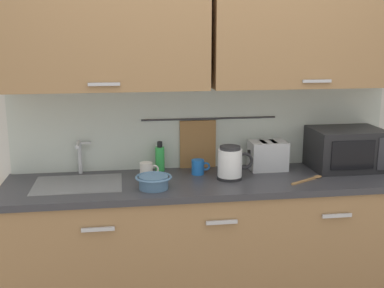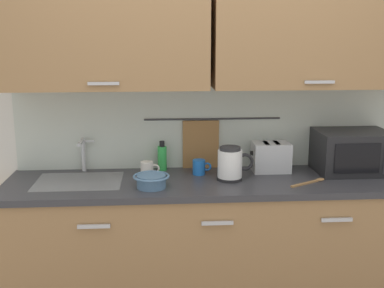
{
  "view_description": "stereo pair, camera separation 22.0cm",
  "coord_description": "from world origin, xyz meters",
  "px_view_note": "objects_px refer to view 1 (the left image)",
  "views": [
    {
      "loc": [
        -0.54,
        -2.5,
        1.78
      ],
      "look_at": [
        -0.12,
        0.33,
        1.12
      ],
      "focal_mm": 44.99,
      "sensor_mm": 36.0,
      "label": 1
    },
    {
      "loc": [
        -0.32,
        -2.53,
        1.78
      ],
      "look_at": [
        -0.12,
        0.33,
        1.12
      ],
      "focal_mm": 44.99,
      "sensor_mm": 36.0,
      "label": 2
    }
  ],
  "objects_px": {
    "dish_soap_bottle": "(160,158)",
    "mixing_bowl": "(154,181)",
    "electric_kettle": "(231,163)",
    "wooden_spoon": "(310,179)",
    "mug_near_sink": "(147,170)",
    "microwave": "(346,149)",
    "toaster": "(268,155)",
    "mug_by_kettle": "(198,167)"
  },
  "relations": [
    {
      "from": "microwave",
      "to": "mug_near_sink",
      "type": "relative_size",
      "value": 3.83
    },
    {
      "from": "microwave",
      "to": "toaster",
      "type": "bearing_deg",
      "value": 174.02
    },
    {
      "from": "electric_kettle",
      "to": "wooden_spoon",
      "type": "height_order",
      "value": "electric_kettle"
    },
    {
      "from": "mug_near_sink",
      "to": "mug_by_kettle",
      "type": "distance_m",
      "value": 0.33
    },
    {
      "from": "dish_soap_bottle",
      "to": "toaster",
      "type": "relative_size",
      "value": 0.77
    },
    {
      "from": "electric_kettle",
      "to": "dish_soap_bottle",
      "type": "relative_size",
      "value": 1.16
    },
    {
      "from": "dish_soap_bottle",
      "to": "mug_near_sink",
      "type": "xyz_separation_m",
      "value": [
        -0.09,
        -0.14,
        -0.04
      ]
    },
    {
      "from": "dish_soap_bottle",
      "to": "wooden_spoon",
      "type": "bearing_deg",
      "value": -20.67
    },
    {
      "from": "microwave",
      "to": "mixing_bowl",
      "type": "bearing_deg",
      "value": -169.36
    },
    {
      "from": "dish_soap_bottle",
      "to": "wooden_spoon",
      "type": "height_order",
      "value": "dish_soap_bottle"
    },
    {
      "from": "dish_soap_bottle",
      "to": "microwave",
      "type": "bearing_deg",
      "value": -5.84
    },
    {
      "from": "microwave",
      "to": "dish_soap_bottle",
      "type": "height_order",
      "value": "microwave"
    },
    {
      "from": "mug_near_sink",
      "to": "mug_by_kettle",
      "type": "xyz_separation_m",
      "value": [
        0.33,
        0.02,
        0.0
      ]
    },
    {
      "from": "microwave",
      "to": "mug_near_sink",
      "type": "bearing_deg",
      "value": -179.56
    },
    {
      "from": "electric_kettle",
      "to": "toaster",
      "type": "relative_size",
      "value": 0.89
    },
    {
      "from": "toaster",
      "to": "mug_by_kettle",
      "type": "distance_m",
      "value": 0.48
    },
    {
      "from": "dish_soap_bottle",
      "to": "mixing_bowl",
      "type": "xyz_separation_m",
      "value": [
        -0.07,
        -0.37,
        -0.04
      ]
    },
    {
      "from": "microwave",
      "to": "mug_near_sink",
      "type": "xyz_separation_m",
      "value": [
        -1.32,
        -0.01,
        -0.09
      ]
    },
    {
      "from": "mug_near_sink",
      "to": "mug_by_kettle",
      "type": "height_order",
      "value": "same"
    },
    {
      "from": "mixing_bowl",
      "to": "mug_near_sink",
      "type": "bearing_deg",
      "value": 96.63
    },
    {
      "from": "mixing_bowl",
      "to": "mug_by_kettle",
      "type": "bearing_deg",
      "value": 39.91
    },
    {
      "from": "dish_soap_bottle",
      "to": "mug_near_sink",
      "type": "relative_size",
      "value": 1.63
    },
    {
      "from": "mixing_bowl",
      "to": "electric_kettle",
      "type": "bearing_deg",
      "value": 14.29
    },
    {
      "from": "mug_near_sink",
      "to": "wooden_spoon",
      "type": "xyz_separation_m",
      "value": [
        0.99,
        -0.2,
        -0.04
      ]
    },
    {
      "from": "mixing_bowl",
      "to": "mug_by_kettle",
      "type": "relative_size",
      "value": 1.78
    },
    {
      "from": "mug_near_sink",
      "to": "microwave",
      "type": "bearing_deg",
      "value": 0.44
    },
    {
      "from": "electric_kettle",
      "to": "toaster",
      "type": "xyz_separation_m",
      "value": [
        0.29,
        0.17,
        -0.01
      ]
    },
    {
      "from": "mixing_bowl",
      "to": "mug_by_kettle",
      "type": "height_order",
      "value": "mug_by_kettle"
    },
    {
      "from": "electric_kettle",
      "to": "toaster",
      "type": "distance_m",
      "value": 0.34
    },
    {
      "from": "electric_kettle",
      "to": "mug_near_sink",
      "type": "relative_size",
      "value": 1.89
    },
    {
      "from": "dish_soap_bottle",
      "to": "mixing_bowl",
      "type": "distance_m",
      "value": 0.38
    },
    {
      "from": "dish_soap_bottle",
      "to": "electric_kettle",
      "type": "bearing_deg",
      "value": -30.5
    },
    {
      "from": "mug_near_sink",
      "to": "mixing_bowl",
      "type": "relative_size",
      "value": 0.56
    },
    {
      "from": "toaster",
      "to": "dish_soap_bottle",
      "type": "bearing_deg",
      "value": 174.27
    },
    {
      "from": "mixing_bowl",
      "to": "wooden_spoon",
      "type": "height_order",
      "value": "mixing_bowl"
    },
    {
      "from": "toaster",
      "to": "electric_kettle",
      "type": "bearing_deg",
      "value": -149.1
    },
    {
      "from": "microwave",
      "to": "electric_kettle",
      "type": "bearing_deg",
      "value": -171.58
    },
    {
      "from": "mug_near_sink",
      "to": "mug_by_kettle",
      "type": "bearing_deg",
      "value": 3.6
    },
    {
      "from": "microwave",
      "to": "mixing_bowl",
      "type": "xyz_separation_m",
      "value": [
        -1.29,
        -0.24,
        -0.09
      ]
    },
    {
      "from": "mug_by_kettle",
      "to": "mug_near_sink",
      "type": "bearing_deg",
      "value": -176.4
    },
    {
      "from": "toaster",
      "to": "mug_by_kettle",
      "type": "relative_size",
      "value": 2.13
    },
    {
      "from": "dish_soap_bottle",
      "to": "toaster",
      "type": "xyz_separation_m",
      "value": [
        0.71,
        -0.07,
        0.01
      ]
    }
  ]
}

